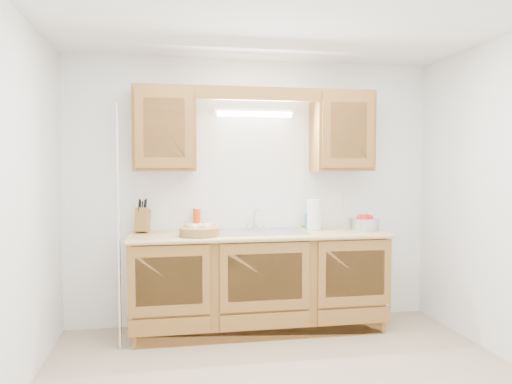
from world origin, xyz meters
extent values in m
plane|color=white|center=(0.00, 0.00, 2.50)|extent=(3.50, 3.50, 0.00)
cube|color=white|center=(0.00, 1.50, 1.25)|extent=(3.50, 0.02, 2.50)
cube|color=white|center=(0.00, -1.50, 1.25)|extent=(3.50, 0.02, 2.50)
cube|color=white|center=(-1.75, 0.00, 1.25)|extent=(0.02, 3.00, 2.50)
cube|color=brown|center=(0.00, 1.20, 0.44)|extent=(2.20, 0.60, 0.86)
cube|color=#D9B972|center=(0.00, 1.19, 0.88)|extent=(2.30, 0.63, 0.04)
cube|color=brown|center=(-0.83, 1.33, 1.83)|extent=(0.55, 0.33, 0.75)
cube|color=brown|center=(0.83, 1.33, 1.83)|extent=(0.55, 0.33, 0.75)
cube|color=brown|center=(0.00, 1.19, 2.14)|extent=(2.20, 0.05, 0.12)
cylinder|color=white|center=(0.00, 1.40, 1.98)|extent=(0.70, 0.05, 0.05)
cube|color=white|center=(0.00, 1.43, 2.01)|extent=(0.76, 0.06, 0.05)
cube|color=#9E9EA3|center=(0.00, 1.21, 0.90)|extent=(0.84, 0.46, 0.01)
cube|color=#9E9EA3|center=(-0.21, 1.21, 0.82)|extent=(0.39, 0.40, 0.16)
cube|color=#9E9EA3|center=(0.21, 1.21, 0.82)|extent=(0.39, 0.40, 0.16)
cylinder|color=silver|center=(0.00, 1.41, 0.92)|extent=(0.06, 0.06, 0.04)
cylinder|color=silver|center=(0.00, 1.41, 1.00)|extent=(0.02, 0.02, 0.16)
cylinder|color=silver|center=(0.00, 1.35, 1.09)|extent=(0.02, 0.12, 0.02)
cylinder|color=white|center=(0.12, 1.41, 0.96)|extent=(0.03, 0.03, 0.12)
cylinder|color=silver|center=(-1.20, 0.94, 1.00)|extent=(0.03, 0.03, 2.00)
cube|color=white|center=(0.95, 1.49, 1.15)|extent=(0.08, 0.01, 0.12)
cylinder|color=#B58749|center=(-0.54, 1.07, 0.94)|extent=(0.45, 0.45, 0.07)
sphere|color=#D8C67F|center=(-0.60, 1.03, 0.97)|extent=(0.09, 0.09, 0.09)
sphere|color=#D8C67F|center=(-0.49, 1.02, 0.97)|extent=(0.09, 0.09, 0.09)
sphere|color=tan|center=(-0.45, 1.10, 0.97)|extent=(0.08, 0.08, 0.08)
sphere|color=red|center=(-0.56, 1.12, 0.97)|extent=(0.08, 0.08, 0.08)
sphere|color=#72A53F|center=(-0.64, 1.09, 0.97)|extent=(0.08, 0.08, 0.08)
sphere|color=#D8C67F|center=(-0.54, 1.06, 0.97)|extent=(0.08, 0.08, 0.08)
sphere|color=red|center=(-0.51, 1.15, 0.97)|extent=(0.07, 0.07, 0.07)
cube|color=brown|center=(-1.03, 1.37, 1.01)|extent=(0.15, 0.20, 0.24)
cylinder|color=black|center=(-1.06, 1.35, 1.13)|extent=(0.02, 0.04, 0.09)
cylinder|color=black|center=(-1.03, 1.35, 1.14)|extent=(0.02, 0.04, 0.09)
cylinder|color=black|center=(-1.00, 1.35, 1.14)|extent=(0.02, 0.04, 0.09)
cylinder|color=black|center=(-1.05, 1.39, 1.15)|extent=(0.02, 0.04, 0.09)
cylinder|color=black|center=(-1.01, 1.39, 1.15)|extent=(0.02, 0.04, 0.09)
cylinder|color=black|center=(-1.06, 1.42, 1.15)|extent=(0.02, 0.04, 0.09)
cylinder|color=black|center=(-1.00, 1.42, 1.16)|extent=(0.02, 0.04, 0.09)
cylinder|color=#EB4A0D|center=(-0.54, 1.43, 1.00)|extent=(0.07, 0.07, 0.20)
cylinder|color=white|center=(-0.54, 1.43, 1.11)|extent=(0.07, 0.07, 0.01)
imported|color=blue|center=(0.54, 1.38, 1.00)|extent=(0.09, 0.10, 0.19)
cube|color=#CC333F|center=(0.54, 1.44, 0.90)|extent=(0.13, 0.10, 0.01)
cube|color=green|center=(0.54, 1.44, 0.91)|extent=(0.13, 0.10, 0.02)
cylinder|color=silver|center=(0.54, 1.27, 0.91)|extent=(0.16, 0.16, 0.01)
cylinder|color=silver|center=(0.54, 1.27, 1.06)|extent=(0.02, 0.02, 0.32)
cylinder|color=white|center=(0.54, 1.27, 1.05)|extent=(0.17, 0.17, 0.27)
sphere|color=silver|center=(0.54, 1.27, 1.22)|extent=(0.02, 0.02, 0.02)
cylinder|color=silver|center=(1.00, 1.19, 0.95)|extent=(0.35, 0.35, 0.11)
sphere|color=red|center=(0.97, 1.19, 1.01)|extent=(0.08, 0.08, 0.08)
sphere|color=red|center=(1.03, 1.21, 1.01)|extent=(0.08, 0.08, 0.08)
sphere|color=red|center=(1.00, 1.16, 1.01)|extent=(0.08, 0.08, 0.08)
sphere|color=red|center=(1.05, 1.17, 1.01)|extent=(0.08, 0.08, 0.08)
camera|label=1|loc=(-0.82, -3.20, 1.50)|focal=35.00mm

